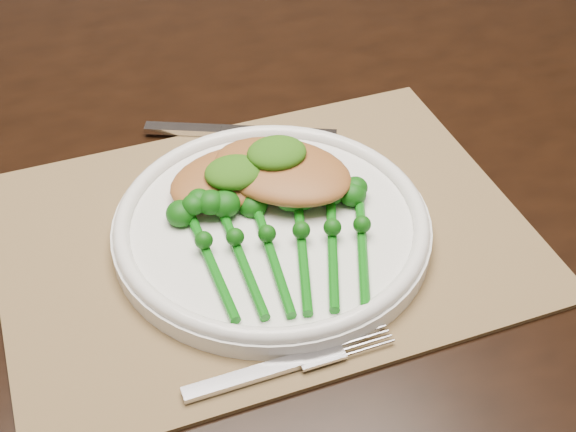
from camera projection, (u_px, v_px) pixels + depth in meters
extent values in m
plane|color=#522D1C|center=(298.00, 425.00, 1.46)|extent=(4.00, 4.00, 0.00)
cube|color=black|center=(256.00, 168.00, 0.85)|extent=(1.66, 1.02, 0.04)
cube|color=olive|center=(264.00, 235.00, 0.74)|extent=(0.50, 0.39, 0.00)
cylinder|color=white|center=(272.00, 228.00, 0.73)|extent=(0.29, 0.29, 0.02)
torus|color=white|center=(272.00, 220.00, 0.72)|extent=(0.28, 0.28, 0.01)
cube|color=silver|center=(183.00, 129.00, 0.85)|extent=(0.08, 0.04, 0.01)
cube|color=silver|center=(277.00, 133.00, 0.85)|extent=(0.12, 0.06, 0.00)
cube|color=silver|center=(243.00, 378.00, 0.61)|extent=(0.10, 0.02, 0.01)
ellipsoid|color=#A86630|center=(230.00, 177.00, 0.75)|extent=(0.14, 0.12, 0.02)
ellipsoid|color=#A86630|center=(282.00, 171.00, 0.75)|extent=(0.16, 0.16, 0.03)
ellipsoid|color=#1C4A0A|center=(234.00, 172.00, 0.73)|extent=(0.05, 0.05, 0.02)
ellipsoid|color=#1C4A0A|center=(277.00, 153.00, 0.74)|extent=(0.06, 0.05, 0.02)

